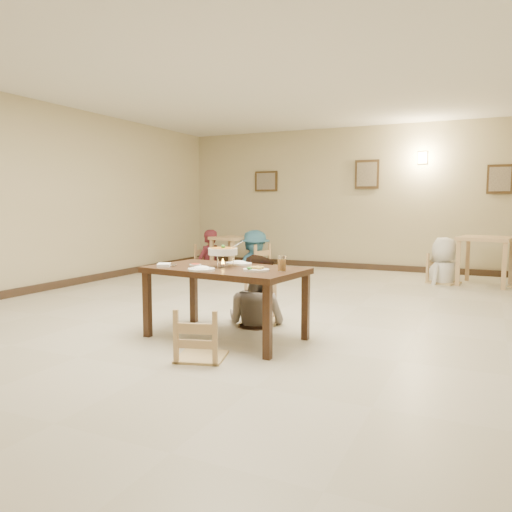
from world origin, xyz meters
The scene contains 29 objects.
floor centered at (0.00, 0.00, 0.00)m, with size 10.00×10.00×0.00m, color #BFB7A0.
ceiling centered at (0.00, 0.00, 3.00)m, with size 10.00×10.00×0.00m, color silver.
wall_back centered at (0.00, 5.00, 1.50)m, with size 10.00×10.00×0.00m, color tan.
wall_left centered at (-4.00, 0.00, 1.50)m, with size 10.00×10.00×0.00m, color tan.
baseboard_back centered at (0.00, 4.97, 0.06)m, with size 8.00×0.06×0.12m, color #322217.
baseboard_left centered at (-3.97, 0.00, 0.06)m, with size 0.06×10.00×0.12m, color #322217.
picture_a centered at (-2.20, 4.96, 1.90)m, with size 0.55×0.04×0.45m.
picture_b centered at (0.10, 4.96, 2.00)m, with size 0.50×0.04×0.60m.
picture_c centered at (2.60, 4.96, 1.85)m, with size 0.45×0.04×0.55m.
wall_sconce centered at (1.20, 4.96, 2.30)m, with size 0.16×0.05×0.22m, color #FFD88C.
main_table centered at (0.01, -1.08, 0.66)m, with size 1.67×1.07×0.74m.
chair_far centered at (0.03, -0.29, 0.45)m, with size 0.42×0.42×0.90m.
chair_near centered at (0.14, -1.77, 0.45)m, with size 0.42×0.42×0.90m.
main_diner centered at (0.05, -0.40, 0.81)m, with size 0.79×0.61×1.62m, color gray.
curry_warmer centered at (-0.03, -1.05, 0.90)m, with size 0.34×0.30×0.27m.
rice_plate_far centered at (0.04, -0.82, 0.76)m, with size 0.30×0.30×0.07m.
rice_plate_near centered at (-0.09, -1.38, 0.75)m, with size 0.27×0.27×0.06m.
fried_plate centered at (0.42, -1.20, 0.76)m, with size 0.26×0.26×0.06m.
chili_dish centered at (-0.32, -1.11, 0.75)m, with size 0.12×0.12×0.03m.
napkin_cutlery centered at (-0.60, -1.28, 0.76)m, with size 0.22×0.27×0.03m.
drink_glass centered at (0.65, -1.10, 0.81)m, with size 0.08×0.08×0.16m.
bg_table_left centered at (-2.46, 3.74, 0.56)m, with size 0.85×0.85×0.70m.
bg_table_right centered at (2.42, 3.79, 0.69)m, with size 0.97×0.97×0.83m.
bg_chair_ll centered at (-2.98, 3.68, 0.49)m, with size 0.46×0.46×0.99m.
bg_chair_lr centered at (-1.95, 3.81, 0.53)m, with size 0.50×0.50×1.06m.
bg_chair_rl centered at (1.77, 3.72, 0.49)m, with size 0.46×0.46×0.98m.
bg_diner_a centered at (-2.98, 3.68, 0.84)m, with size 0.61×0.40×1.68m, color #581C25.
bg_diner_b centered at (-1.95, 3.81, 0.84)m, with size 1.09×0.63×1.69m, color teal.
bg_diner_c centered at (1.77, 3.72, 0.81)m, with size 0.79×0.52×1.62m, color silver.
Camera 1 is at (2.45, -5.54, 1.39)m, focal length 35.00 mm.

